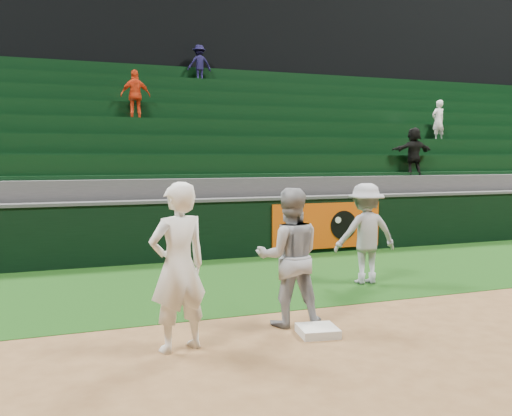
{
  "coord_description": "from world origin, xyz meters",
  "views": [
    {
      "loc": [
        -2.84,
        -6.06,
        2.09
      ],
      "look_at": [
        0.31,
        2.3,
        1.3
      ],
      "focal_mm": 40.0,
      "sensor_mm": 36.0,
      "label": 1
    }
  ],
  "objects_px": {
    "first_base": "(318,331)",
    "baserunner": "(289,257)",
    "first_baseman": "(178,267)",
    "base_coach": "(366,233)"
  },
  "relations": [
    {
      "from": "first_baseman",
      "to": "baserunner",
      "type": "relative_size",
      "value": 1.07
    },
    {
      "from": "first_baseman",
      "to": "base_coach",
      "type": "distance_m",
      "value": 4.24
    },
    {
      "from": "baserunner",
      "to": "base_coach",
      "type": "relative_size",
      "value": 1.03
    },
    {
      "from": "first_base",
      "to": "baserunner",
      "type": "relative_size",
      "value": 0.26
    },
    {
      "from": "first_base",
      "to": "baserunner",
      "type": "height_order",
      "value": "baserunner"
    },
    {
      "from": "first_base",
      "to": "first_baseman",
      "type": "height_order",
      "value": "first_baseman"
    },
    {
      "from": "first_base",
      "to": "baserunner",
      "type": "bearing_deg",
      "value": 106.48
    },
    {
      "from": "first_baseman",
      "to": "first_base",
      "type": "bearing_deg",
      "value": 163.03
    },
    {
      "from": "first_base",
      "to": "base_coach",
      "type": "relative_size",
      "value": 0.27
    },
    {
      "from": "first_base",
      "to": "base_coach",
      "type": "height_order",
      "value": "base_coach"
    }
  ]
}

